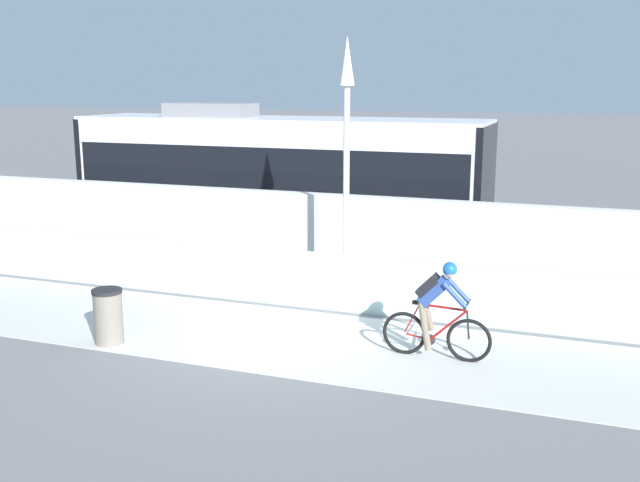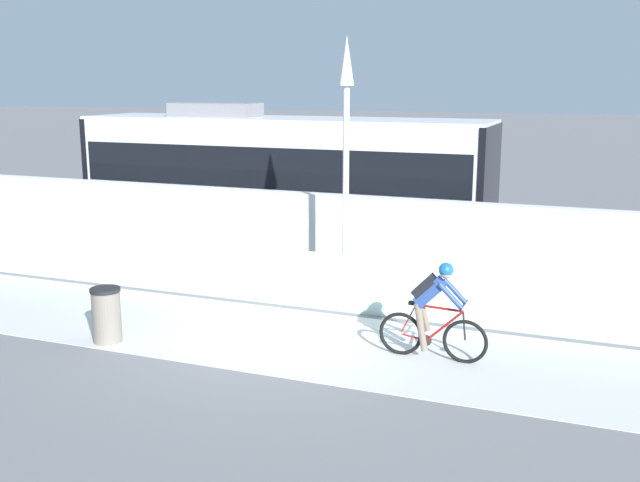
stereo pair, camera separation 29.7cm
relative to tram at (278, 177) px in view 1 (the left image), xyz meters
The scene contains 10 objects.
ground_plane 7.65m from the tram, 67.47° to the right, with size 200.00×200.00×0.00m, color slate.
bike_path_deck 7.65m from the tram, 67.47° to the right, with size 32.00×3.20×0.01m, color beige.
glass_parapet 5.90m from the tram, 60.39° to the right, with size 32.00×0.05×1.14m, color silver.
concrete_barrier_wall 4.37m from the tram, 48.39° to the right, with size 32.00×0.36×1.99m, color silver.
tram_rail_near 3.49m from the tram, 14.17° to the right, with size 32.00×0.08×0.01m, color #595654.
tram_rail_far 3.49m from the tram, 14.17° to the left, with size 32.00×0.08×0.01m, color #595654.
tram is the anchor object (origin of this frame).
cyclist_on_bike 8.98m from the tram, 50.24° to the right, with size 1.77×0.58×1.61m.
lamp_post_antenna 6.00m from the tram, 53.60° to the right, with size 0.28×0.28×5.20m.
trash_bin 8.23m from the tram, 87.43° to the right, with size 0.51×0.51×0.96m.
Camera 1 is at (5.02, -11.25, 4.36)m, focal length 41.62 mm.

